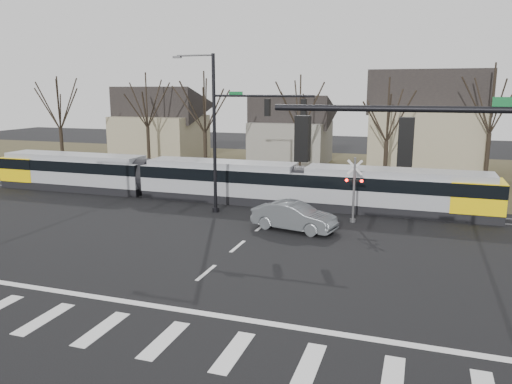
% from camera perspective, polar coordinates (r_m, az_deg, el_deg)
% --- Properties ---
extents(ground, '(140.00, 140.00, 0.00)m').
position_cam_1_polar(ground, '(20.90, -8.00, -10.98)').
color(ground, black).
extents(grass_verge, '(140.00, 28.00, 0.01)m').
position_cam_1_polar(grass_verge, '(50.61, 8.30, 2.46)').
color(grass_verge, '#38331E').
rests_on(grass_verge, ground).
extents(crosswalk, '(27.00, 2.60, 0.01)m').
position_cam_1_polar(crosswalk, '(17.75, -13.96, -15.50)').
color(crosswalk, silver).
rests_on(crosswalk, ground).
extents(stop_line, '(28.00, 0.35, 0.01)m').
position_cam_1_polar(stop_line, '(19.44, -10.42, -12.84)').
color(stop_line, silver).
rests_on(stop_line, ground).
extents(lane_dashes, '(0.18, 30.00, 0.01)m').
position_cam_1_polar(lane_dashes, '(35.26, 3.61, -1.46)').
color(lane_dashes, silver).
rests_on(lane_dashes, ground).
extents(rail_pair, '(90.00, 1.52, 0.06)m').
position_cam_1_polar(rail_pair, '(35.06, 3.53, -1.50)').
color(rail_pair, '#59595E').
rests_on(rail_pair, ground).
extents(tram, '(38.00, 2.82, 2.88)m').
position_cam_1_polar(tram, '(36.57, -4.20, 1.51)').
color(tram, gray).
rests_on(tram, ground).
extents(sedan, '(3.69, 5.60, 1.62)m').
position_cam_1_polar(sedan, '(28.88, 4.39, -2.79)').
color(sedan, '#565A5E').
rests_on(sedan, ground).
extents(signal_pole_near_right, '(6.72, 0.44, 8.00)m').
position_cam_1_polar(signal_pole_near_right, '(11.63, 24.59, -3.58)').
color(signal_pole_near_right, black).
rests_on(signal_pole_near_right, ground).
extents(signal_pole_far, '(9.28, 0.44, 10.20)m').
position_cam_1_polar(signal_pole_far, '(31.81, -2.13, 7.51)').
color(signal_pole_far, black).
rests_on(signal_pole_far, ground).
extents(rail_crossing_signal, '(1.08, 0.36, 4.00)m').
position_cam_1_polar(rail_crossing_signal, '(30.84, 11.12, 0.00)').
color(rail_crossing_signal, '#59595B').
rests_on(rail_crossing_signal, ground).
extents(tree_row, '(59.20, 7.20, 10.00)m').
position_cam_1_polar(tree_row, '(43.83, 9.66, 7.58)').
color(tree_row, black).
rests_on(tree_row, ground).
extents(house_a, '(9.72, 8.64, 8.60)m').
position_cam_1_polar(house_a, '(58.83, -10.92, 8.02)').
color(house_a, gray).
rests_on(house_a, ground).
extents(house_b, '(8.64, 7.56, 7.65)m').
position_cam_1_polar(house_b, '(55.10, 4.02, 7.45)').
color(house_b, slate).
rests_on(house_b, ground).
extents(house_c, '(10.80, 8.64, 10.10)m').
position_cam_1_polar(house_c, '(50.27, 18.93, 7.89)').
color(house_c, gray).
rests_on(house_c, ground).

